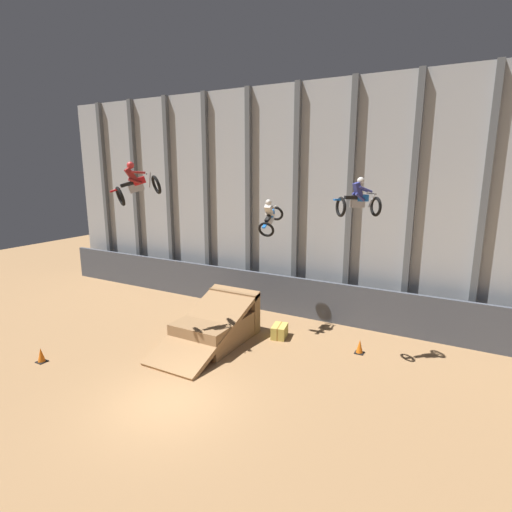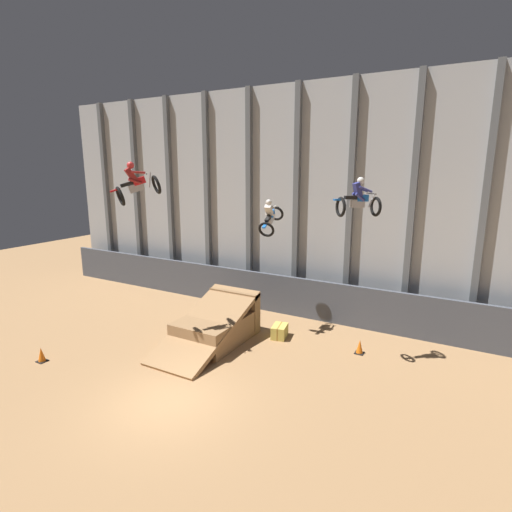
# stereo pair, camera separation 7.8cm
# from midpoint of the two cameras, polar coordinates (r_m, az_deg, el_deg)

# --- Properties ---
(ground_plane) EXTENTS (60.00, 60.00, 0.00)m
(ground_plane) POSITION_cam_midpoint_polar(r_m,az_deg,el_deg) (13.99, -12.18, -19.71)
(ground_plane) COLOR #9E754C
(arena_back_wall) EXTENTS (32.00, 0.40, 11.45)m
(arena_back_wall) POSITION_cam_midpoint_polar(r_m,az_deg,el_deg) (20.62, 6.08, 7.78)
(arena_back_wall) COLOR #ADB2B7
(arena_back_wall) RESTS_ON ground_plane
(lower_barrier) EXTENTS (31.36, 0.20, 2.01)m
(lower_barrier) POSITION_cam_midpoint_polar(r_m,az_deg,el_deg) (20.59, 4.60, -5.62)
(lower_barrier) COLOR #474C56
(lower_barrier) RESTS_ON ground_plane
(dirt_ramp) EXTENTS (2.47, 5.13, 2.04)m
(dirt_ramp) POSITION_cam_midpoint_polar(r_m,az_deg,el_deg) (17.79, -5.40, -9.73)
(dirt_ramp) COLOR #966F48
(dirt_ramp) RESTS_ON ground_plane
(rider_bike_left_air) EXTENTS (1.48, 1.81, 1.63)m
(rider_bike_left_air) POSITION_cam_midpoint_polar(r_m,az_deg,el_deg) (15.55, -16.61, 9.76)
(rider_bike_left_air) COLOR black
(rider_bike_center_air) EXTENTS (0.95, 1.89, 1.68)m
(rider_bike_center_air) POSITION_cam_midpoint_polar(r_m,az_deg,el_deg) (17.73, 2.21, 5.59)
(rider_bike_center_air) COLOR black
(rider_bike_right_air) EXTENTS (1.61, 1.56, 1.45)m
(rider_bike_right_air) POSITION_cam_midpoint_polar(r_m,az_deg,el_deg) (15.09, 14.57, 7.68)
(rider_bike_right_air) COLOR black
(traffic_cone_near_ramp) EXTENTS (0.36, 0.36, 0.58)m
(traffic_cone_near_ramp) POSITION_cam_midpoint_polar(r_m,az_deg,el_deg) (17.14, 14.72, -12.44)
(traffic_cone_near_ramp) COLOR black
(traffic_cone_near_ramp) RESTS_ON ground_plane
(traffic_cone_arena_edge) EXTENTS (0.36, 0.36, 0.58)m
(traffic_cone_arena_edge) POSITION_cam_midpoint_polar(r_m,az_deg,el_deg) (18.01, -28.20, -12.33)
(traffic_cone_arena_edge) COLOR black
(traffic_cone_arena_edge) RESTS_ON ground_plane
(hay_bale_trackside) EXTENTS (0.78, 1.01, 0.57)m
(hay_bale_trackside) POSITION_cam_midpoint_polar(r_m,az_deg,el_deg) (18.09, 3.51, -10.68)
(hay_bale_trackside) COLOR #CCB751
(hay_bale_trackside) RESTS_ON ground_plane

